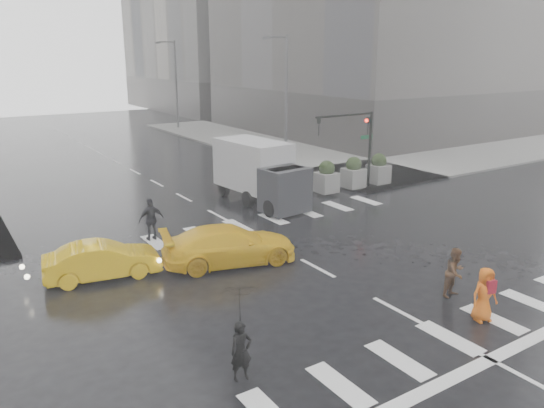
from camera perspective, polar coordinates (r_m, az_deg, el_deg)
ground at (r=19.85m, az=4.91°, el=-6.88°), size 120.00×120.00×0.00m
sidewalk_ne at (r=45.01m, az=10.84°, el=5.88°), size 35.00×35.00×0.15m
road_markings at (r=19.84m, az=4.91°, el=-6.87°), size 18.00×48.00×0.01m
traffic_signal_pole at (r=30.58m, az=9.17°, el=7.31°), size 4.45×0.42×4.50m
street_lamp_near at (r=39.35m, az=1.37°, el=11.91°), size 2.15×0.22×9.00m
street_lamp_far at (r=56.94m, az=-10.41°, el=12.88°), size 2.15×0.22×9.00m
planter_west at (r=29.84m, az=5.88°, el=2.86°), size 1.10×1.10×1.80m
planter_mid at (r=31.12m, az=8.75°, el=3.29°), size 1.10×1.10×1.80m
planter_east at (r=32.46m, az=11.39°, el=3.69°), size 1.10×1.10×1.80m
pedestrian_black at (r=12.80m, az=-3.40°, el=-12.06°), size 1.09×1.11×2.43m
pedestrian_brown at (r=18.29m, az=19.11°, el=-6.97°), size 0.89×0.74×1.66m
pedestrian_orange at (r=17.00m, az=21.89°, el=-8.99°), size 0.93×0.75×1.66m
pedestrian_far_a at (r=22.96m, az=-12.87°, el=-1.63°), size 1.08×0.67×1.82m
pedestrian_far_b at (r=25.80m, az=0.63°, el=0.73°), size 1.28×1.33×1.84m
taxi_mid at (r=19.65m, az=-17.77°, el=-5.80°), size 4.15×2.04×1.31m
taxi_rear at (r=20.04m, az=-4.59°, el=-4.40°), size 4.81×3.04×1.46m
box_truck at (r=27.81m, az=-1.18°, el=3.54°), size 2.28×6.08×3.23m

